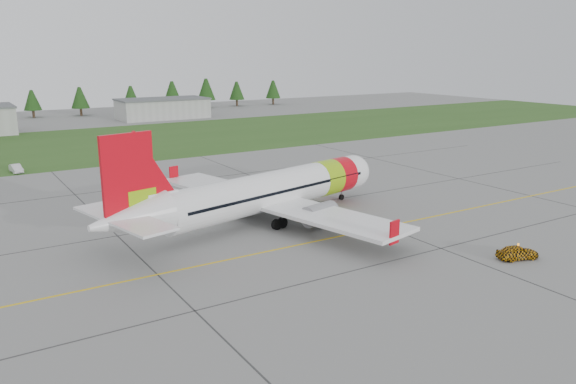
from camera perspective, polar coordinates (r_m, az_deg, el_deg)
ground at (r=48.82m, az=7.16°, el=-7.81°), size 320.00×320.00×0.00m
aircraft at (r=61.22m, az=-2.09°, el=0.03°), size 37.01×34.74×11.36m
follow_me_car at (r=54.21m, az=22.40°, el=-4.44°), size 1.68×1.83×3.77m
service_van at (r=96.03m, az=-25.98°, el=2.93°), size 1.49×1.42×3.90m
grass_strip at (r=121.82m, az=-17.92°, el=4.81°), size 320.00×50.00×0.03m
taxi_guideline at (r=54.83m, az=1.88°, el=-5.21°), size 120.00×0.25×0.02m
hangar_east at (r=162.92m, az=-12.61°, el=8.23°), size 24.00×12.00×5.20m
treeline at (r=175.85m, az=-22.67°, el=8.68°), size 160.00×8.00×10.00m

